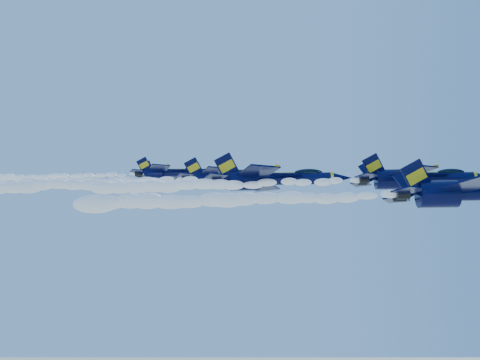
# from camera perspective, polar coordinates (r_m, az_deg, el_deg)

# --- Properties ---
(jet_lead) EXTENTS (19.34, 15.87, 7.19)m
(jet_lead) POSITION_cam_1_polar(r_m,az_deg,el_deg) (56.82, 26.60, -1.37)
(jet_lead) COLOR black
(smoke_trail_jet_lead) EXTENTS (35.83, 2.16, 1.94)m
(smoke_trail_jet_lead) POSITION_cam_1_polar(r_m,az_deg,el_deg) (52.67, -0.74, -2.42)
(smoke_trail_jet_lead) COLOR white
(jet_second) EXTENTS (17.09, 14.02, 6.35)m
(jet_second) POSITION_cam_1_polar(r_m,az_deg,el_deg) (65.06, 20.69, 0.23)
(jet_second) COLOR black
(smoke_trail_jet_second) EXTENTS (35.83, 1.90, 1.71)m
(smoke_trail_jet_second) POSITION_cam_1_polar(r_m,az_deg,el_deg) (62.66, -1.98, -0.52)
(smoke_trail_jet_second) COLOR white
(jet_third) EXTENTS (19.51, 16.00, 7.25)m
(jet_third) POSITION_cam_1_polar(r_m,az_deg,el_deg) (66.08, 3.97, 0.17)
(jet_third) COLOR black
(smoke_trail_jet_third) EXTENTS (35.83, 2.17, 1.96)m
(smoke_trail_jet_third) POSITION_cam_1_polar(r_m,az_deg,el_deg) (71.11, -17.69, -0.55)
(smoke_trail_jet_third) COLOR white
(jet_fourth) EXTENTS (17.77, 14.58, 6.60)m
(jet_fourth) POSITION_cam_1_polar(r_m,az_deg,el_deg) (79.25, -1.45, 0.37)
(jet_fourth) COLOR black
(smoke_trail_jet_fourth) EXTENTS (35.83, 1.98, 1.78)m
(smoke_trail_jet_fourth) POSITION_cam_1_polar(r_m,az_deg,el_deg) (85.52, -18.71, -0.23)
(smoke_trail_jet_fourth) COLOR white
(jet_fifth) EXTENTS (15.62, 12.81, 5.80)m
(jet_fifth) POSITION_cam_1_polar(r_m,az_deg,el_deg) (88.12, -8.31, 0.91)
(jet_fifth) COLOR black
(smoke_trail_jet_fifth) EXTENTS (35.83, 1.74, 1.57)m
(smoke_trail_jet_fifth) POSITION_cam_1_polar(r_m,az_deg,el_deg) (96.39, -22.73, 0.35)
(smoke_trail_jet_fifth) COLOR white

